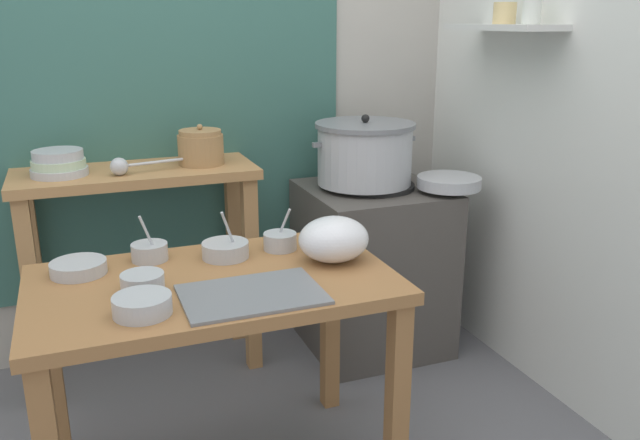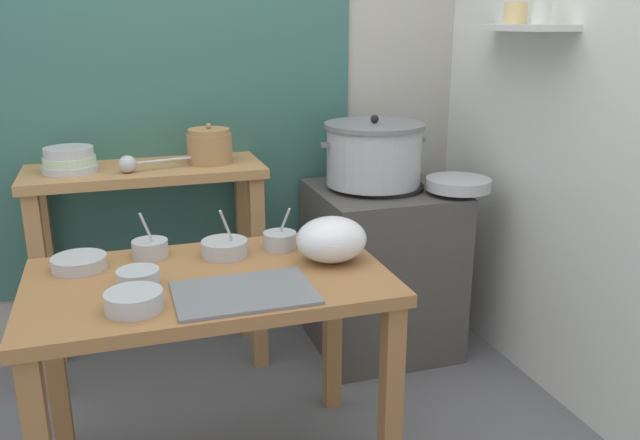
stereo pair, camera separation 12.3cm
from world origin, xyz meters
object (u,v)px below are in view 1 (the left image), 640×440
object	(u,v)px
prep_bowl_0	(150,251)
clay_pot	(201,147)
prep_bowl_2	(142,282)
ladle	(123,166)
bowl_stack_enamel	(59,164)
stove_block	(372,267)
steamer_pot	(365,153)
prep_bowl_5	(280,240)
prep_bowl_3	(142,304)
serving_tray	(252,294)
prep_table	(215,312)
back_shelf_table	(140,221)
prep_bowl_4	(78,267)
prep_bowl_1	(225,249)
wide_pan	(449,182)
plastic_bag	(334,239)

from	to	relation	value
prep_bowl_0	clay_pot	bearing A→B (deg)	63.46
prep_bowl_2	ladle	bearing A→B (deg)	88.06
bowl_stack_enamel	stove_block	bearing A→B (deg)	-5.24
steamer_pot	prep_bowl_5	world-z (taller)	steamer_pot
prep_bowl_3	prep_bowl_2	bearing A→B (deg)	83.23
bowl_stack_enamel	serving_tray	world-z (taller)	bowl_stack_enamel
ladle	prep_bowl_2	distance (m)	0.79
prep_table	back_shelf_table	size ratio (longest dim) A/B	1.15
serving_tray	prep_bowl_4	size ratio (longest dim) A/B	2.34
serving_tray	prep_bowl_1	xyz separation A→B (m)	(0.00, 0.34, 0.02)
steamer_pot	wide_pan	world-z (taller)	steamer_pot
stove_block	serving_tray	xyz separation A→B (m)	(-0.80, -0.87, 0.34)
prep_bowl_2	prep_bowl_3	xyz separation A→B (m)	(-0.02, -0.16, -0.00)
stove_block	bowl_stack_enamel	distance (m)	1.42
bowl_stack_enamel	prep_bowl_0	distance (m)	0.67
steamer_pot	prep_bowl_1	distance (m)	0.96
prep_bowl_5	ladle	bearing A→B (deg)	129.37
serving_tray	wide_pan	bearing A→B (deg)	32.70
stove_block	plastic_bag	size ratio (longest dim) A/B	3.36
stove_block	ladle	bearing A→B (deg)	177.87
back_shelf_table	serving_tray	xyz separation A→B (m)	(0.21, -1.00, 0.05)
prep_bowl_4	bowl_stack_enamel	bearing A→B (deg)	93.05
prep_bowl_3	prep_bowl_4	bearing A→B (deg)	112.22
wide_pan	prep_bowl_2	size ratio (longest dim) A/B	2.20
prep_bowl_1	clay_pot	bearing A→B (deg)	84.80
ladle	prep_table	bearing A→B (deg)	-76.04
steamer_pot	ladle	xyz separation A→B (m)	(-1.03, 0.02, 0.02)
bowl_stack_enamel	wide_pan	xyz separation A→B (m)	(1.57, -0.30, -0.14)
prep_bowl_1	prep_bowl_2	world-z (taller)	prep_bowl_1
back_shelf_table	wide_pan	world-z (taller)	back_shelf_table
back_shelf_table	prep_bowl_1	size ratio (longest dim) A/B	5.60
prep_bowl_1	prep_bowl_3	xyz separation A→B (m)	(-0.31, -0.35, -0.00)
clay_pot	wide_pan	size ratio (longest dim) A/B	0.68
serving_tray	prep_bowl_2	xyz separation A→B (m)	(-0.29, 0.15, 0.02)
prep_table	wide_pan	xyz separation A→B (m)	(1.15, 0.52, 0.20)
bowl_stack_enamel	prep_bowl_2	distance (m)	0.89
prep_bowl_2	prep_bowl_4	xyz separation A→B (m)	(-0.17, 0.21, -0.01)
stove_block	prep_table	bearing A→B (deg)	-141.40
prep_table	plastic_bag	distance (m)	0.44
plastic_bag	prep_bowl_0	xyz separation A→B (m)	(-0.56, 0.22, -0.04)
steamer_pot	prep_bowl_0	size ratio (longest dim) A/B	3.05
prep_bowl_2	prep_bowl_5	xyz separation A→B (m)	(0.48, 0.20, 0.00)
prep_bowl_3	clay_pot	bearing A→B (deg)	69.98
bowl_stack_enamel	prep_bowl_1	world-z (taller)	bowl_stack_enamel
bowl_stack_enamel	prep_bowl_5	size ratio (longest dim) A/B	1.46
ladle	prep_bowl_3	bearing A→B (deg)	-92.79
prep_table	prep_bowl_2	size ratio (longest dim) A/B	8.74
steamer_pot	prep_bowl_1	xyz separation A→B (m)	(-0.76, -0.55, -0.17)
plastic_bag	wide_pan	xyz separation A→B (m)	(0.75, 0.51, 0.01)
bowl_stack_enamel	prep_bowl_4	xyz separation A→B (m)	(0.03, -0.63, -0.20)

